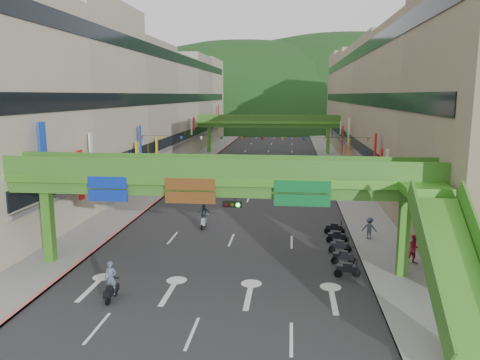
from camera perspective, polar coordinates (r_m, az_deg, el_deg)
The scene contains 23 objects.
ground at distance 24.27m, azimuth -4.84°, elevation -15.93°, with size 320.00×320.00×0.00m, color black.
road_slab at distance 72.26m, azimuth 2.78°, elevation 1.81°, with size 18.00×140.00×0.02m, color #28282B.
sidewalk_left at distance 73.73m, azimuth -5.79°, elevation 1.99°, with size 4.00×140.00×0.15m, color gray.
sidewalk_right at distance 72.43m, azimuth 11.50°, elevation 1.69°, with size 4.00×140.00×0.15m, color gray.
curb_left at distance 73.36m, azimuth -4.34°, elevation 1.99°, with size 0.20×140.00×0.18m, color #CC5959.
curb_right at distance 72.28m, azimuth 10.00°, elevation 1.73°, with size 0.20×140.00×0.18m, color gray.
building_row_left at distance 75.04m, azimuth -11.93°, elevation 9.17°, with size 12.80×95.00×19.00m.
building_row_right at distance 72.82m, azimuth 18.07°, elevation 8.85°, with size 12.80×95.00×19.00m.
overpass_near at distance 27.49m, azimuth -0.94°, elevation -1.24°, with size 28.00×12.27×7.10m.
overpass_far at distance 86.60m, azimuth 3.42°, elevation 6.81°, with size 28.00×2.20×7.10m.
hill_left at distance 182.67m, azimuth 0.19°, elevation 6.99°, with size 168.00×140.00×112.00m, color #1C4419.
hill_right at distance 202.67m, azimuth 12.22°, elevation 7.09°, with size 208.00×176.00×128.00m, color #1C4419.
bunting_string at distance 51.73m, azimuth 1.46°, elevation 5.06°, with size 26.00×0.36×0.47m.
scooter_rider_near at distance 26.07m, azimuth -15.46°, elevation -11.92°, with size 0.68×1.60×2.15m.
scooter_rider_mid at distance 52.72m, azimuth 3.51°, elevation -0.31°, with size 0.79×1.60×1.93m.
scooter_rider_left at distance 38.21m, azimuth -4.46°, elevation -4.43°, with size 1.01×1.60×2.01m.
scooter_rider_far at distance 49.53m, azimuth -4.13°, elevation -0.95°, with size 0.93×1.59×2.06m.
parked_scooter_row at distance 33.14m, azimuth 12.10°, elevation -7.83°, with size 1.60×9.40×1.08m.
car_silver at distance 64.69m, azimuth -3.89°, elevation 1.42°, with size 1.49×4.27×1.41m, color #96979C.
car_yellow at distance 75.58m, azimuth 5.12°, elevation 2.62°, with size 1.44×3.57×1.22m, color gold.
pedestrian_red at distance 31.91m, azimuth 20.45°, elevation -8.18°, with size 0.92×0.72×1.89m, color #CC3552.
pedestrian_dark at distance 53.58m, azimuth 14.61°, elevation -0.68°, with size 0.92×0.39×1.58m, color black.
pedestrian_blue at distance 36.26m, azimuth 15.49°, elevation -5.89°, with size 0.77×0.49×1.64m, color #3D4B62.
Camera 1 is at (4.32, -21.33, 10.73)m, focal length 35.00 mm.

